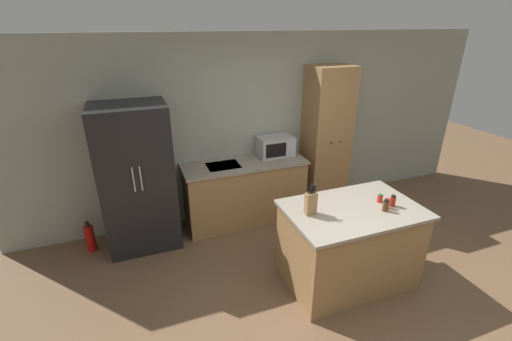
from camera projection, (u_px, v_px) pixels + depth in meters
name	position (u px, v px, depth m)	size (l,w,h in m)	color
ground_plane	(348.00, 308.00, 3.53)	(14.00, 14.00, 0.00)	brown
wall_back	(265.00, 126.00, 5.00)	(7.20, 0.06, 2.60)	#9EA393
refrigerator	(137.00, 178.00, 4.24)	(0.87, 0.71, 1.85)	black
back_counter	(245.00, 192.00, 4.92)	(1.73, 0.63, 0.92)	#9E7547
pantry_cabinet	(326.00, 140.00, 5.13)	(0.61, 0.53, 2.16)	#9E7547
kitchen_island	(349.00, 244.00, 3.76)	(1.42, 0.92, 0.92)	#9E7547
microwave	(275.00, 146.00, 4.94)	(0.51, 0.34, 0.28)	#B2B5B7
knife_block	(311.00, 203.00, 3.42)	(0.11, 0.07, 0.34)	#9E7547
spice_bottle_tall_dark	(387.00, 204.00, 3.56)	(0.05, 0.05, 0.11)	orange
spice_bottle_short_red	(386.00, 206.00, 3.50)	(0.06, 0.06, 0.13)	#563319
spice_bottle_amber_oil	(393.00, 201.00, 3.59)	(0.06, 0.06, 0.13)	#B2281E
spice_bottle_green_herb	(380.00, 198.00, 3.68)	(0.06, 0.06, 0.09)	#B2281E
fire_extinguisher	(90.00, 238.00, 4.35)	(0.12, 0.12, 0.42)	red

